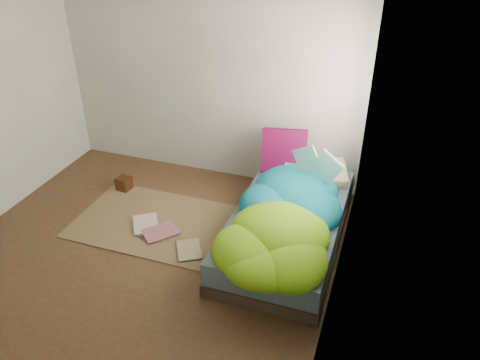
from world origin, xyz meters
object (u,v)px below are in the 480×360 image
pillow_magenta (284,151)px  floor_book_b (156,226)px  open_book (318,155)px  wooden_box (124,183)px  bed (288,226)px  floor_book_a (134,226)px

pillow_magenta → floor_book_b: 1.55m
open_book → pillow_magenta: bearing=153.1°
pillow_magenta → open_book: size_ratio=1.10×
wooden_box → bed: bearing=-8.2°
bed → floor_book_b: bearing=-169.0°
wooden_box → pillow_magenta: bearing=14.3°
bed → wooden_box: size_ratio=13.65×
pillow_magenta → floor_book_a: (-1.28, -1.06, -0.55)m
open_book → floor_book_a: 1.98m
pillow_magenta → floor_book_a: bearing=-151.9°
pillow_magenta → floor_book_b: (-1.06, -0.99, -0.55)m
bed → floor_book_b: (-1.31, -0.25, -0.14)m
pillow_magenta → floor_book_b: pillow_magenta is taller
bed → open_book: size_ratio=4.64×
floor_book_a → floor_book_b: floor_book_b is taller
bed → pillow_magenta: size_ratio=4.22×
floor_book_b → pillow_magenta: bearing=83.9°
open_book → floor_book_b: (-1.48, -0.57, -0.78)m
floor_book_b → wooden_box: bearing=-177.1°
bed → wooden_box: bearing=171.8°
bed → floor_book_a: 1.57m
bed → pillow_magenta: (-0.24, 0.73, 0.41)m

